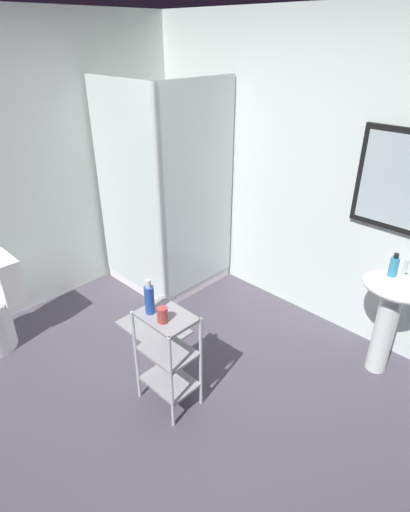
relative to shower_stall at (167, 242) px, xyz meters
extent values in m
cube|color=#4E4855|center=(1.21, -1.23, -0.47)|extent=(4.20, 4.20, 0.02)
cube|color=white|center=(1.21, 0.62, 0.79)|extent=(4.20, 0.10, 2.50)
cube|color=black|center=(1.86, 0.55, 0.93)|extent=(0.56, 0.03, 0.72)
cube|color=silver|center=(1.86, 0.53, 0.93)|extent=(0.48, 0.01, 0.64)
cube|color=white|center=(-0.10, 0.10, -0.41)|extent=(0.90, 0.90, 0.10)
cube|color=silver|center=(-0.10, -0.35, 0.59)|extent=(0.90, 0.02, 1.90)
cube|color=silver|center=(0.35, 0.10, 0.59)|extent=(0.02, 0.90, 1.90)
cylinder|color=silver|center=(0.35, -0.35, 0.59)|extent=(0.04, 0.04, 1.90)
cylinder|color=silver|center=(-0.10, 0.10, -0.36)|extent=(0.08, 0.08, 0.00)
cylinder|color=white|center=(2.11, 0.29, -0.12)|extent=(0.15, 0.15, 0.68)
ellipsoid|color=white|center=(2.11, 0.29, 0.28)|extent=(0.46, 0.37, 0.13)
cylinder|color=silver|center=(2.11, 0.41, 0.40)|extent=(0.03, 0.03, 0.10)
cube|color=white|center=(-0.27, -1.48, 0.12)|extent=(0.35, 0.17, 0.36)
cylinder|color=silver|center=(1.03, -1.17, -0.09)|extent=(0.02, 0.02, 0.74)
cylinder|color=silver|center=(1.39, -1.17, -0.09)|extent=(0.02, 0.02, 0.74)
cylinder|color=silver|center=(1.03, -0.91, -0.09)|extent=(0.02, 0.02, 0.74)
cylinder|color=silver|center=(1.39, -0.91, -0.09)|extent=(0.02, 0.02, 0.74)
cube|color=#99999E|center=(1.21, -1.04, -0.28)|extent=(0.36, 0.26, 0.02)
cube|color=#99999E|center=(1.21, -1.04, -0.01)|extent=(0.36, 0.26, 0.02)
cube|color=#99999E|center=(1.21, -1.04, 0.27)|extent=(0.36, 0.26, 0.02)
cylinder|color=#389ED1|center=(2.06, 0.30, 0.42)|extent=(0.06, 0.06, 0.14)
cylinder|color=black|center=(2.06, 0.30, 0.50)|extent=(0.03, 0.03, 0.03)
cylinder|color=blue|center=(1.12, -1.09, 0.37)|extent=(0.06, 0.06, 0.19)
cylinder|color=white|center=(1.12, -1.09, 0.49)|extent=(0.03, 0.03, 0.05)
cylinder|color=#B24742|center=(1.25, -1.10, 0.33)|extent=(0.07, 0.07, 0.10)
cube|color=gray|center=(0.49, -0.61, -0.45)|extent=(0.60, 0.40, 0.02)
camera|label=1|loc=(2.86, -2.38, 1.84)|focal=29.08mm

